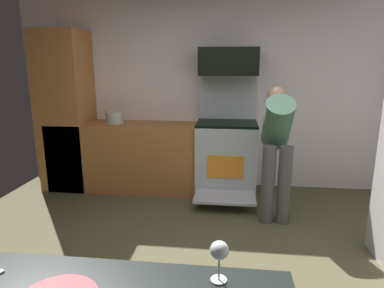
% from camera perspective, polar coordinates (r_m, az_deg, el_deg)
% --- Properties ---
extents(ground_plane, '(5.20, 4.80, 0.02)m').
position_cam_1_polar(ground_plane, '(2.82, -0.71, -22.96)').
color(ground_plane, brown).
extents(wall_back, '(5.20, 0.12, 2.60)m').
position_cam_1_polar(wall_back, '(4.61, 3.00, 8.92)').
color(wall_back, silver).
rests_on(wall_back, ground).
extents(lower_cabinet_run, '(2.40, 0.60, 0.90)m').
position_cam_1_polar(lower_cabinet_run, '(4.56, -8.80, -2.14)').
color(lower_cabinet_run, '#A86733').
rests_on(lower_cabinet_run, ground).
extents(cabinet_column, '(0.60, 0.60, 2.10)m').
position_cam_1_polar(cabinet_column, '(4.80, -20.69, 5.25)').
color(cabinet_column, '#A86733').
rests_on(cabinet_column, ground).
extents(oven_range, '(0.76, 1.05, 1.53)m').
position_cam_1_polar(oven_range, '(4.37, 5.87, -1.93)').
color(oven_range, silver).
rests_on(oven_range, ground).
extents(microwave, '(0.74, 0.38, 0.34)m').
position_cam_1_polar(microwave, '(4.31, 6.28, 13.88)').
color(microwave, black).
rests_on(microwave, oven_range).
extents(person_cook, '(0.31, 0.60, 1.44)m').
position_cam_1_polar(person_cook, '(3.65, 14.34, 0.21)').
color(person_cook, '#505050').
rests_on(person_cook, ground).
extents(wine_glass_near, '(0.07, 0.07, 0.16)m').
position_cam_1_polar(wine_glass_near, '(1.25, 4.71, -18.03)').
color(wine_glass_near, silver).
rests_on(wine_glass_near, counter_island).
extents(stock_pot, '(0.23, 0.23, 0.16)m').
position_cam_1_polar(stock_pot, '(4.55, -13.11, 4.46)').
color(stock_pot, '#B3C2B6').
rests_on(stock_pot, lower_cabinet_run).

